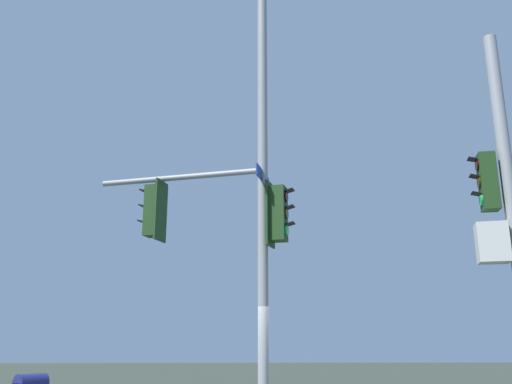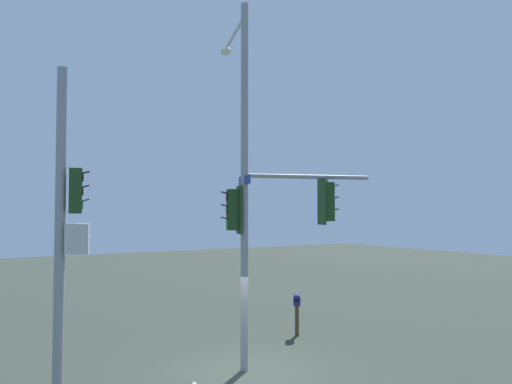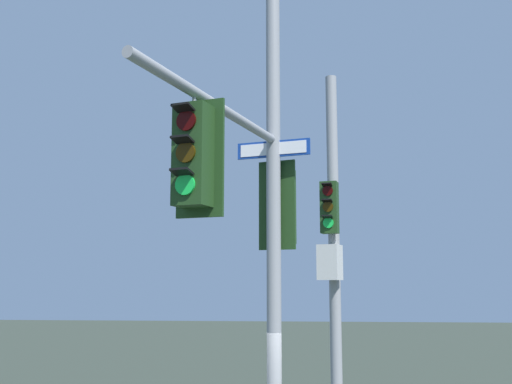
# 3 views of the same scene
# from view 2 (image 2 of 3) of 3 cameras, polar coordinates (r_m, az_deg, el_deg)

# --- Properties ---
(ground_plane) EXTENTS (80.00, 80.00, 0.00)m
(ground_plane) POSITION_cam_2_polar(r_m,az_deg,el_deg) (13.83, -1.04, -20.18)
(ground_plane) COLOR #30392F
(main_signal_pole_assembly) EXTENTS (4.18, 4.14, 9.99)m
(main_signal_pole_assembly) POSITION_cam_2_polar(r_m,az_deg,el_deg) (13.66, 0.48, 1.62)
(main_signal_pole_assembly) COLOR gray
(main_signal_pole_assembly) RESTS_ON ground
(secondary_pole_assembly) EXTENTS (0.57, 0.82, 7.76)m
(secondary_pole_assembly) POSITION_cam_2_polar(r_m,az_deg,el_deg) (12.73, -21.11, -3.43)
(secondary_pole_assembly) COLOR gray
(secondary_pole_assembly) RESTS_ON ground
(mailbox) EXTENTS (0.50, 0.45, 1.41)m
(mailbox) POSITION_cam_2_polar(r_m,az_deg,el_deg) (17.41, 4.76, -12.70)
(mailbox) COLOR #4C3823
(mailbox) RESTS_ON ground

